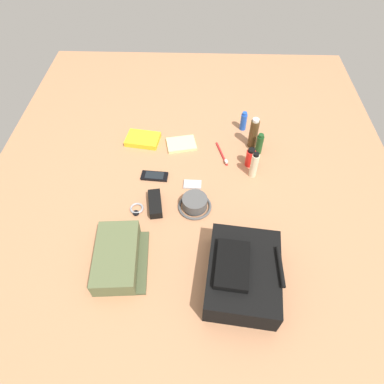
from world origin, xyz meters
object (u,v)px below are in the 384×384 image
(cologne_bottle, at_px, (254,133))
(wristwatch, at_px, (137,209))
(toothbrush, at_px, (222,155))
(sunscreen_spray, at_px, (250,158))
(paperback_novel, at_px, (143,139))
(backpack, at_px, (242,274))
(shampoo_bottle, at_px, (259,144))
(sunglasses_case, at_px, (155,204))
(toiletry_pouch, at_px, (118,257))
(bucket_hat, at_px, (195,204))
(notepad, at_px, (181,144))
(media_player, at_px, (192,184))
(deodorant_spray, at_px, (244,121))
(lotion_bottle, at_px, (254,165))
(cell_phone, at_px, (155,176))

(cologne_bottle, distance_m, wristwatch, 0.71)
(wristwatch, xyz_separation_m, toothbrush, (-0.36, 0.40, 0.00))
(sunscreen_spray, xyz_separation_m, paperback_novel, (-0.16, -0.56, -0.04))
(cologne_bottle, bearing_deg, backpack, -7.77)
(shampoo_bottle, bearing_deg, cologne_bottle, -152.12)
(sunscreen_spray, bearing_deg, sunglasses_case, -58.14)
(sunscreen_spray, distance_m, toothbrush, 0.15)
(toiletry_pouch, bearing_deg, bucket_hat, 133.70)
(paperback_novel, relative_size, notepad, 1.26)
(media_player, bearing_deg, deodorant_spray, 147.34)
(wristwatch, bearing_deg, deodorant_spray, 138.24)
(sunscreen_spray, bearing_deg, cologne_bottle, 170.86)
(bucket_hat, bearing_deg, backpack, 28.01)
(shampoo_bottle, xyz_separation_m, sunscreen_spray, (0.09, -0.05, -0.01))
(sunscreen_spray, relative_size, paperback_novel, 0.56)
(shampoo_bottle, distance_m, sunglasses_case, 0.62)
(wristwatch, bearing_deg, toiletry_pouch, -7.61)
(deodorant_spray, distance_m, toothbrush, 0.25)
(deodorant_spray, height_order, sunglasses_case, deodorant_spray)
(lotion_bottle, xyz_separation_m, media_player, (0.07, -0.29, -0.07))
(shampoo_bottle, bearing_deg, sunscreen_spray, -29.92)
(paperback_novel, xyz_separation_m, wristwatch, (0.46, 0.03, -0.01))
(lotion_bottle, distance_m, paperback_novel, 0.61)
(bucket_hat, xyz_separation_m, sunglasses_case, (0.00, -0.18, -0.01))
(deodorant_spray, relative_size, cologne_bottle, 0.64)
(shampoo_bottle, height_order, toothbrush, shampoo_bottle)
(backpack, relative_size, media_player, 4.31)
(shampoo_bottle, xyz_separation_m, wristwatch, (0.39, -0.58, -0.05))
(lotion_bottle, xyz_separation_m, toothbrush, (-0.13, -0.14, -0.06))
(lotion_bottle, xyz_separation_m, wristwatch, (0.23, -0.54, -0.06))
(sunglasses_case, bearing_deg, bucket_hat, 80.93)
(cell_phone, bearing_deg, toothbrush, 115.31)
(backpack, distance_m, paperback_novel, 0.92)
(backpack, xyz_separation_m, lotion_bottle, (-0.55, 0.09, 0.01))
(backpack, distance_m, bucket_hat, 0.40)
(deodorant_spray, xyz_separation_m, shampoo_bottle, (0.19, 0.07, 0.00))
(toiletry_pouch, bearing_deg, cologne_bottle, 140.12)
(paperback_novel, bearing_deg, shampoo_bottle, 83.84)
(shampoo_bottle, relative_size, notepad, 0.81)
(lotion_bottle, distance_m, wristwatch, 0.59)
(sunscreen_spray, relative_size, notepad, 0.70)
(lotion_bottle, bearing_deg, paperback_novel, -111.90)
(paperback_novel, xyz_separation_m, cell_phone, (0.25, 0.09, -0.01))
(cologne_bottle, bearing_deg, bucket_hat, -34.75)
(sunscreen_spray, bearing_deg, wristwatch, -60.50)
(backpack, distance_m, toothbrush, 0.69)
(wristwatch, xyz_separation_m, notepad, (-0.43, 0.18, 0.00))
(paperback_novel, bearing_deg, cell_phone, 19.24)
(shampoo_bottle, xyz_separation_m, sunglasses_case, (0.37, -0.50, -0.04))
(media_player, relative_size, sunglasses_case, 0.61)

